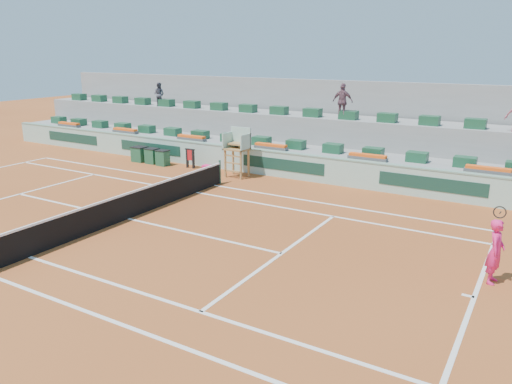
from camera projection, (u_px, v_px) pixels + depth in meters
The scene contains 19 objects.
ground at pixel (128, 219), 18.38m from camera, with size 90.00×90.00×0.00m, color #92441C.
seating_tier_lower at pixel (270, 153), 27.06m from camera, with size 36.00×4.00×1.20m, color gray.
seating_tier_upper at pixel (284, 136), 28.19m from camera, with size 36.00×2.40×2.60m, color gray.
stadium_back_wall at pixel (297, 117), 29.27m from camera, with size 36.00×0.40×4.40m, color gray.
player_bag at pixel (210, 169), 25.39m from camera, with size 0.77×0.34×0.34m, color #FF2173.
spectator_left at pixel (159, 94), 31.22m from camera, with size 0.71×0.55×1.46m, color #484854.
spectator_mid at pixel (343, 101), 25.10m from camera, with size 1.06×0.44×1.80m, color #704A58.
court_lines at pixel (128, 219), 18.38m from camera, with size 23.89×11.09×0.01m.
tennis_net at pixel (127, 205), 18.24m from camera, with size 0.10×11.97×1.10m.
advertising_hoarding at pixel (249, 160), 25.22m from camera, with size 36.00×0.34×1.26m.
umpire_chair at pixel (238, 145), 24.16m from camera, with size 1.10×0.90×2.40m.
seat_row_lower at pixel (262, 141), 26.09m from camera, with size 32.90×0.60×0.44m.
seat_row_upper at pixel (279, 110), 27.28m from camera, with size 32.90×0.60×0.44m.
flower_planters at pixel (229, 142), 26.19m from camera, with size 26.80×0.36×0.28m.
drink_cooler_a at pixel (163, 158), 26.78m from camera, with size 0.64×0.55×0.84m.
drink_cooler_b at pixel (152, 156), 27.27m from camera, with size 0.68×0.58×0.84m.
drink_cooler_c at pixel (140, 154), 27.75m from camera, with size 0.78×0.68×0.84m.
towel_rack at pixel (190, 157), 26.16m from camera, with size 0.61×0.10×1.03m.
tennis_player at pixel (496, 251), 13.12m from camera, with size 0.46×0.90×2.28m.
Camera 1 is at (12.95, -12.55, 5.99)m, focal length 35.00 mm.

